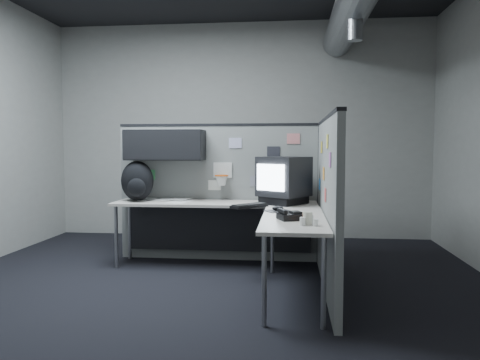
# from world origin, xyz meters

# --- Properties ---
(room) EXTENTS (5.62, 5.62, 3.22)m
(room) POSITION_xyz_m (0.56, 0.00, 2.10)
(room) COLOR black
(room) RESTS_ON ground
(partition_back) EXTENTS (2.44, 0.42, 1.63)m
(partition_back) POSITION_xyz_m (-0.25, 1.23, 1.00)
(partition_back) COLOR slate
(partition_back) RESTS_ON ground
(partition_right) EXTENTS (0.07, 2.23, 1.63)m
(partition_right) POSITION_xyz_m (1.10, 0.22, 0.82)
(partition_right) COLOR slate
(partition_right) RESTS_ON ground
(desk) EXTENTS (2.31, 2.11, 0.73)m
(desk) POSITION_xyz_m (0.15, 0.70, 0.61)
(desk) COLOR beige
(desk) RESTS_ON ground
(monitor) EXTENTS (0.63, 0.63, 0.52)m
(monitor) POSITION_xyz_m (0.68, 0.90, 1.00)
(monitor) COLOR black
(monitor) RESTS_ON desk
(keyboard) EXTENTS (0.39, 0.40, 0.04)m
(keyboard) POSITION_xyz_m (0.33, 0.57, 0.75)
(keyboard) COLOR black
(keyboard) RESTS_ON desk
(mouse) EXTENTS (0.30, 0.29, 0.05)m
(mouse) POSITION_xyz_m (0.63, 0.30, 0.75)
(mouse) COLOR black
(mouse) RESTS_ON desk
(phone) EXTENTS (0.24, 0.25, 0.09)m
(phone) POSITION_xyz_m (0.74, -0.22, 0.76)
(phone) COLOR black
(phone) RESTS_ON desk
(bottles) EXTENTS (0.15, 0.17, 0.09)m
(bottles) POSITION_xyz_m (0.89, -0.47, 0.77)
(bottles) COLOR silver
(bottles) RESTS_ON desk
(cup) EXTENTS (0.10, 0.10, 0.10)m
(cup) POSITION_xyz_m (0.89, -0.47, 0.78)
(cup) COLOR beige
(cup) RESTS_ON desk
(papers) EXTENTS (0.79, 0.59, 0.01)m
(papers) POSITION_xyz_m (-0.69, 1.10, 0.74)
(papers) COLOR white
(papers) RESTS_ON desk
(backpack) EXTENTS (0.40, 0.37, 0.46)m
(backpack) POSITION_xyz_m (-1.01, 0.99, 0.96)
(backpack) COLOR black
(backpack) RESTS_ON desk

